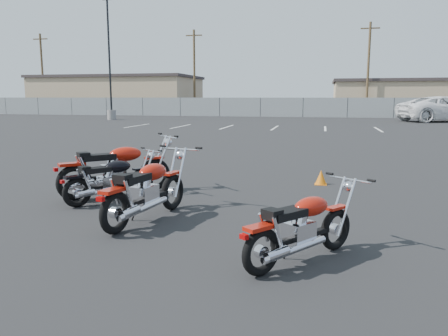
% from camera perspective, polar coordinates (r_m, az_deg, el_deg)
% --- Properties ---
extents(ground, '(120.00, 120.00, 0.00)m').
position_cam_1_polar(ground, '(7.14, -2.64, -5.86)').
color(ground, black).
rests_on(ground, ground).
extents(motorcycle_front_red, '(1.93, 1.93, 1.13)m').
position_cam_1_polar(motorcycle_front_red, '(8.53, -13.95, -0.11)').
color(motorcycle_front_red, black).
rests_on(motorcycle_front_red, ground).
extents(motorcycle_second_black, '(1.35, 1.67, 0.89)m').
position_cam_1_polar(motorcycle_second_black, '(8.05, -14.64, -1.45)').
color(motorcycle_second_black, black).
rests_on(motorcycle_second_black, ground).
extents(motorcycle_third_red, '(0.93, 2.12, 1.04)m').
position_cam_1_polar(motorcycle_third_red, '(6.67, -10.08, -2.88)').
color(motorcycle_third_red, black).
rests_on(motorcycle_third_red, ground).
extents(motorcycle_rear_red, '(1.42, 1.65, 0.90)m').
position_cam_1_polar(motorcycle_rear_red, '(5.04, 10.12, -7.63)').
color(motorcycle_rear_red, black).
rests_on(motorcycle_rear_red, ground).
extents(training_cone_near, '(0.26, 0.26, 0.31)m').
position_cam_1_polar(training_cone_near, '(9.60, 12.55, -1.19)').
color(training_cone_near, orange).
rests_on(training_cone_near, ground).
extents(light_pole_west, '(0.80, 0.70, 9.61)m').
position_cam_1_polar(light_pole_west, '(37.38, -14.59, 9.88)').
color(light_pole_west, gray).
rests_on(light_pole_west, ground).
extents(chainlink_fence, '(80.06, 0.06, 1.80)m').
position_cam_1_polar(chainlink_fence, '(41.69, 10.28, 7.80)').
color(chainlink_fence, slate).
rests_on(chainlink_fence, ground).
extents(tan_building_west, '(18.40, 10.40, 4.30)m').
position_cam_1_polar(tan_building_west, '(54.17, -13.58, 9.32)').
color(tan_building_west, tan).
rests_on(tan_building_west, ground).
extents(tan_building_east, '(14.40, 9.40, 3.70)m').
position_cam_1_polar(tan_building_east, '(51.30, 22.13, 8.59)').
color(tan_building_east, tan).
rests_on(tan_building_east, ground).
extents(utility_pole_a, '(1.80, 0.24, 9.00)m').
position_cam_1_polar(utility_pole_a, '(55.72, -22.63, 11.47)').
color(utility_pole_a, '#4A3822').
rests_on(utility_pole_a, ground).
extents(utility_pole_b, '(1.80, 0.24, 9.00)m').
position_cam_1_polar(utility_pole_b, '(48.73, -3.90, 12.57)').
color(utility_pole_b, '#4A3822').
rests_on(utility_pole_b, ground).
extents(utility_pole_c, '(1.80, 0.24, 9.00)m').
position_cam_1_polar(utility_pole_c, '(45.92, 18.32, 12.33)').
color(utility_pole_c, '#4A3822').
rests_on(utility_pole_c, ground).
extents(parking_line_stripes, '(15.12, 4.00, 0.01)m').
position_cam_1_polar(parking_line_stripes, '(27.06, 3.48, 5.31)').
color(parking_line_stripes, silver).
rests_on(parking_line_stripes, ground).
extents(white_van, '(5.73, 8.57, 3.02)m').
position_cam_1_polar(white_van, '(37.36, 26.94, 7.74)').
color(white_van, white).
rests_on(white_van, ground).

